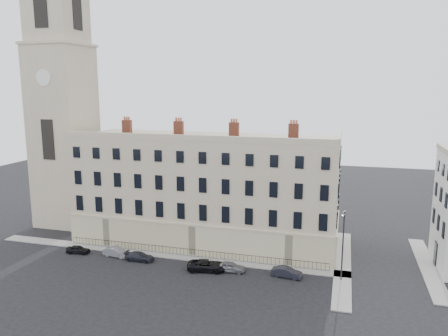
{
  "coord_description": "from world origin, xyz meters",
  "views": [
    {
      "loc": [
        12.56,
        -45.0,
        21.71
      ],
      "look_at": [
        -2.84,
        10.0,
        11.07
      ],
      "focal_mm": 35.0,
      "sensor_mm": 36.0,
      "label": 1
    }
  ],
  "objects_px": {
    "car_a": "(78,249)",
    "car_d": "(207,265)",
    "car_e": "(230,267)",
    "car_f": "(287,272)",
    "streetlamp": "(343,243)",
    "car_b": "(117,252)",
    "car_c": "(139,256)"
  },
  "relations": [
    {
      "from": "car_a",
      "to": "car_b",
      "type": "height_order",
      "value": "car_b"
    },
    {
      "from": "car_c",
      "to": "streetlamp",
      "type": "xyz_separation_m",
      "value": [
        24.72,
        0.79,
        4.0
      ]
    },
    {
      "from": "car_b",
      "to": "car_a",
      "type": "bearing_deg",
      "value": 99.64
    },
    {
      "from": "car_a",
      "to": "car_d",
      "type": "relative_size",
      "value": 0.66
    },
    {
      "from": "car_b",
      "to": "car_f",
      "type": "height_order",
      "value": "car_b"
    },
    {
      "from": "car_a",
      "to": "streetlamp",
      "type": "relative_size",
      "value": 0.38
    },
    {
      "from": "car_c",
      "to": "car_b",
      "type": "bearing_deg",
      "value": 82.18
    },
    {
      "from": "car_b",
      "to": "car_e",
      "type": "bearing_deg",
      "value": -86.04
    },
    {
      "from": "car_e",
      "to": "streetlamp",
      "type": "height_order",
      "value": "streetlamp"
    },
    {
      "from": "car_e",
      "to": "car_f",
      "type": "distance_m",
      "value": 6.71
    },
    {
      "from": "car_a",
      "to": "car_e",
      "type": "xyz_separation_m",
      "value": [
        20.92,
        -0.19,
        0.08
      ]
    },
    {
      "from": "car_c",
      "to": "car_f",
      "type": "relative_size",
      "value": 1.06
    },
    {
      "from": "car_e",
      "to": "streetlamp",
      "type": "relative_size",
      "value": 0.44
    },
    {
      "from": "car_d",
      "to": "car_b",
      "type": "bearing_deg",
      "value": 75.52
    },
    {
      "from": "streetlamp",
      "to": "car_f",
      "type": "bearing_deg",
      "value": 178.2
    },
    {
      "from": "car_f",
      "to": "car_d",
      "type": "bearing_deg",
      "value": 101.64
    },
    {
      "from": "car_e",
      "to": "car_f",
      "type": "xyz_separation_m",
      "value": [
        6.7,
        0.27,
        -0.02
      ]
    },
    {
      "from": "streetlamp",
      "to": "car_b",
      "type": "bearing_deg",
      "value": 173.02
    },
    {
      "from": "car_b",
      "to": "car_e",
      "type": "height_order",
      "value": "car_e"
    },
    {
      "from": "car_a",
      "to": "streetlamp",
      "type": "xyz_separation_m",
      "value": [
        33.68,
        0.71,
        4.02
      ]
    },
    {
      "from": "car_a",
      "to": "streetlamp",
      "type": "bearing_deg",
      "value": -95.45
    },
    {
      "from": "streetlamp",
      "to": "car_d",
      "type": "bearing_deg",
      "value": 177.43
    },
    {
      "from": "car_a",
      "to": "car_b",
      "type": "distance_m",
      "value": 5.51
    },
    {
      "from": "car_a",
      "to": "car_c",
      "type": "distance_m",
      "value": 8.96
    },
    {
      "from": "car_d",
      "to": "car_f",
      "type": "height_order",
      "value": "car_d"
    },
    {
      "from": "car_e",
      "to": "car_d",
      "type": "bearing_deg",
      "value": 96.71
    },
    {
      "from": "car_d",
      "to": "car_f",
      "type": "distance_m",
      "value": 9.5
    },
    {
      "from": "car_f",
      "to": "streetlamp",
      "type": "xyz_separation_m",
      "value": [
        6.06,
        0.63,
        3.96
      ]
    },
    {
      "from": "car_f",
      "to": "streetlamp",
      "type": "height_order",
      "value": "streetlamp"
    },
    {
      "from": "car_d",
      "to": "car_f",
      "type": "bearing_deg",
      "value": -95.14
    },
    {
      "from": "car_f",
      "to": "car_b",
      "type": "bearing_deg",
      "value": 96.29
    },
    {
      "from": "car_a",
      "to": "car_d",
      "type": "bearing_deg",
      "value": -98.83
    }
  ]
}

